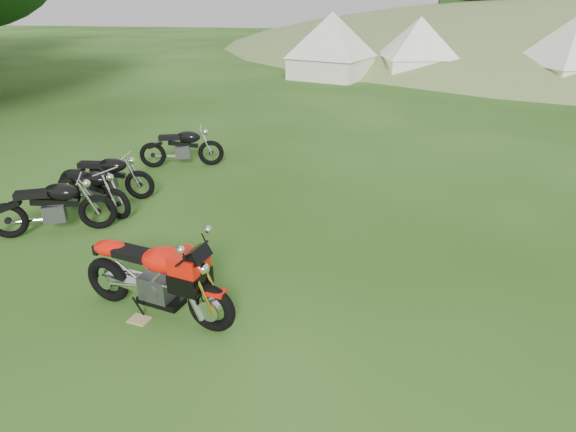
% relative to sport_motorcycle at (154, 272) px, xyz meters
% --- Properties ---
extents(ground, '(120.00, 120.00, 0.00)m').
position_rel_sport_motorcycle_xyz_m(ground, '(1.38, 0.98, -0.65)').
color(ground, '#1A400D').
rests_on(ground, ground).
extents(sport_motorcycle, '(2.22, 1.02, 1.29)m').
position_rel_sport_motorcycle_xyz_m(sport_motorcycle, '(0.00, 0.00, 0.00)').
color(sport_motorcycle, red).
rests_on(sport_motorcycle, ground).
extents(plywood_board, '(0.29, 0.25, 0.02)m').
position_rel_sport_motorcycle_xyz_m(plywood_board, '(-0.21, -0.17, -0.64)').
color(plywood_board, tan).
rests_on(plywood_board, ground).
extents(vintage_moto_a, '(1.91, 1.01, 0.98)m').
position_rel_sport_motorcycle_xyz_m(vintage_moto_a, '(-2.59, 2.87, -0.15)').
color(vintage_moto_a, black).
rests_on(vintage_moto_a, ground).
extents(vintage_moto_b, '(2.03, 1.27, 1.06)m').
position_rel_sport_motorcycle_xyz_m(vintage_moto_b, '(-2.75, 1.91, -0.12)').
color(vintage_moto_b, black).
rests_on(vintage_moto_b, ground).
extents(vintage_moto_c, '(1.94, 0.66, 1.00)m').
position_rel_sport_motorcycle_xyz_m(vintage_moto_c, '(-2.67, 3.56, -0.14)').
color(vintage_moto_c, black).
rests_on(vintage_moto_c, ground).
extents(vintage_moto_d, '(1.98, 1.00, 1.02)m').
position_rel_sport_motorcycle_xyz_m(vintage_moto_d, '(-1.92, 5.77, -0.14)').
color(vintage_moto_d, black).
rests_on(vintage_moto_d, ground).
extents(tent_left, '(4.30, 4.30, 2.92)m').
position_rel_sport_motorcycle_xyz_m(tent_left, '(0.31, 20.35, 0.81)').
color(tent_left, white).
rests_on(tent_left, ground).
extents(tent_mid, '(3.79, 3.79, 2.79)m').
position_rel_sport_motorcycle_xyz_m(tent_mid, '(4.58, 21.47, 0.75)').
color(tent_mid, white).
rests_on(tent_mid, ground).
extents(tent_right, '(4.38, 4.38, 2.93)m').
position_rel_sport_motorcycle_xyz_m(tent_right, '(11.07, 19.31, 0.82)').
color(tent_right, white).
rests_on(tent_right, ground).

